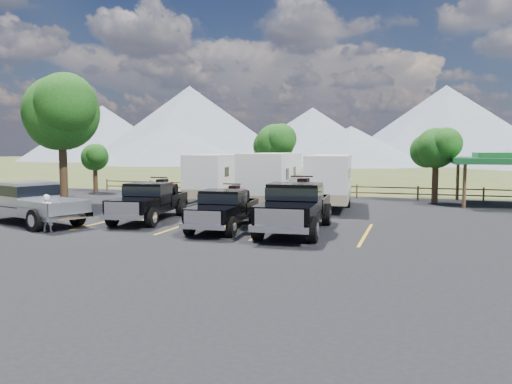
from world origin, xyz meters
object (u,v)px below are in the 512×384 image
(tree_big_nw, at_px, (61,113))
(person_a, at_px, (47,213))
(rig_right, at_px, (296,206))
(pavilion, at_px, (506,160))
(trailer_right, at_px, (330,180))
(rig_center, at_px, (225,208))
(trailer_center, at_px, (272,180))
(trailer_left, at_px, (218,177))
(pickup_silver, at_px, (32,202))
(person_b, at_px, (45,201))
(rig_left, at_px, (150,200))

(tree_big_nw, relative_size, person_a, 5.03)
(rig_right, xyz_separation_m, person_a, (-9.77, -3.19, -0.31))
(pavilion, bearing_deg, trailer_right, -155.25)
(rig_center, distance_m, trailer_center, 7.21)
(tree_big_nw, distance_m, rig_right, 17.16)
(pavilion, relative_size, trailer_left, 0.70)
(pickup_silver, bearing_deg, pavilion, 143.92)
(rig_center, height_order, trailer_left, trailer_left)
(person_a, height_order, person_b, person_b)
(pickup_silver, bearing_deg, person_b, -142.06)
(pickup_silver, bearing_deg, rig_center, 119.07)
(person_a, xyz_separation_m, person_b, (-2.55, 2.84, 0.11))
(trailer_center, distance_m, pickup_silver, 12.39)
(rig_right, relative_size, trailer_left, 0.78)
(trailer_center, xyz_separation_m, person_a, (-6.74, -10.14, -0.88))
(trailer_center, bearing_deg, trailer_left, 143.40)
(person_b, bearing_deg, tree_big_nw, 112.18)
(tree_big_nw, bearing_deg, rig_left, -26.65)
(tree_big_nw, distance_m, rig_left, 10.37)
(rig_center, xyz_separation_m, person_b, (-9.24, -0.12, -0.02))
(pavilion, height_order, person_b, pavilion)
(pavilion, relative_size, trailer_right, 0.70)
(trailer_right, distance_m, person_a, 15.33)
(pavilion, relative_size, person_b, 3.49)
(rig_left, bearing_deg, trailer_left, 82.94)
(trailer_left, bearing_deg, rig_right, -57.22)
(pickup_silver, bearing_deg, rig_left, 141.28)
(tree_big_nw, height_order, trailer_left, tree_big_nw)
(trailer_left, relative_size, person_a, 5.65)
(rig_left, xyz_separation_m, trailer_center, (4.38, 5.90, 0.69))
(pavilion, distance_m, pickup_silver, 26.38)
(rig_left, height_order, rig_center, rig_left)
(trailer_left, xyz_separation_m, person_a, (-2.33, -12.86, -0.82))
(pickup_silver, bearing_deg, trailer_right, 150.67)
(trailer_center, height_order, person_a, trailer_center)
(tree_big_nw, bearing_deg, rig_center, -23.30)
(rig_left, distance_m, trailer_center, 7.38)
(tree_big_nw, distance_m, person_b, 8.02)
(trailer_center, bearing_deg, person_a, -128.56)
(pickup_silver, height_order, person_a, pickup_silver)
(rig_center, xyz_separation_m, rig_right, (3.08, 0.23, 0.18))
(pavilion, bearing_deg, trailer_left, -168.45)
(tree_big_nw, bearing_deg, trailer_right, 12.31)
(trailer_center, distance_m, person_b, 11.84)
(person_b, bearing_deg, pavilion, 22.20)
(pavilion, distance_m, trailer_center, 14.33)
(trailer_center, bearing_deg, rig_right, -71.39)
(pavilion, height_order, pickup_silver, pavilion)
(pickup_silver, relative_size, person_a, 4.32)
(trailer_center, bearing_deg, tree_big_nw, -177.21)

